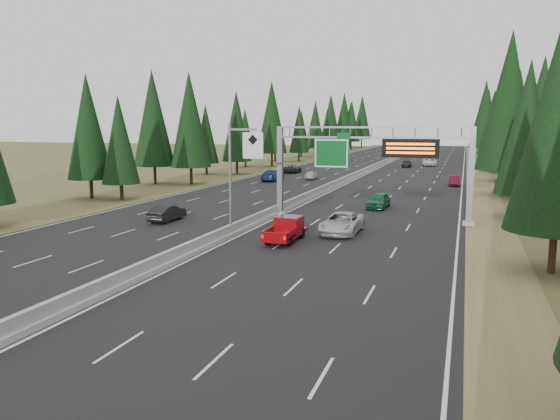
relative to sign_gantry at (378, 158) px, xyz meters
The scene contains 19 objects.
road 46.29m from the sign_gantry, 101.18° to the left, with size 32.00×260.00×0.08m, color black.
shoulder_right 46.28m from the sign_gantry, 78.86° to the left, with size 3.60×260.00×0.06m, color olive.
shoulder_left 52.70m from the sign_gantry, 120.63° to the left, with size 3.60×260.00×0.06m, color brown.
median_barrier 46.25m from the sign_gantry, 101.18° to the left, with size 0.70×260.00×0.85m.
sign_gantry is the anchor object (origin of this frame).
hov_sign_pole 12.96m from the sign_gantry, 130.04° to the right, with size 2.80×0.50×8.00m.
tree_row_right 41.45m from the sign_gantry, 71.52° to the left, with size 12.18×239.82×18.41m.
tree_row_left 49.70m from the sign_gantry, 128.67° to the left, with size 11.53×242.56×18.78m.
silver_minivan 7.90m from the sign_gantry, 103.88° to the right, with size 2.55×5.53×1.54m, color silver.
red_pickup 11.77m from the sign_gantry, 115.07° to the right, with size 1.77×4.95×1.61m.
car_ahead_green 8.28m from the sign_gantry, 97.44° to the left, with size 1.75×4.36×1.49m, color #155C32.
car_ahead_dkred 30.83m from the sign_gantry, 79.45° to the left, with size 1.36×3.90×1.28m, color #560C1E.
car_ahead_dkgrey 60.88m from the sign_gantry, 93.52° to the left, with size 1.81×4.46×1.29m, color black.
car_ahead_white 65.82m from the sign_gantry, 89.83° to the left, with size 2.61×5.66×1.57m, color silver.
car_ahead_far 104.25m from the sign_gantry, 92.89° to the left, with size 1.87×4.65×1.58m, color black.
car_onc_near 18.04m from the sign_gantry, 160.31° to the right, with size 1.45×4.17×1.37m, color black.
car_onc_blue 34.51m from the sign_gantry, 124.29° to the left, with size 2.23×5.48×1.59m, color navy.
car_onc_white 35.43m from the sign_gantry, 114.44° to the left, with size 1.50×3.72×1.27m, color #B2B2B2.
car_onc_far 46.96m from the sign_gantry, 116.14° to the left, with size 2.29×4.96×1.38m, color black.
Camera 1 is at (15.71, -10.31, 7.97)m, focal length 35.00 mm.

